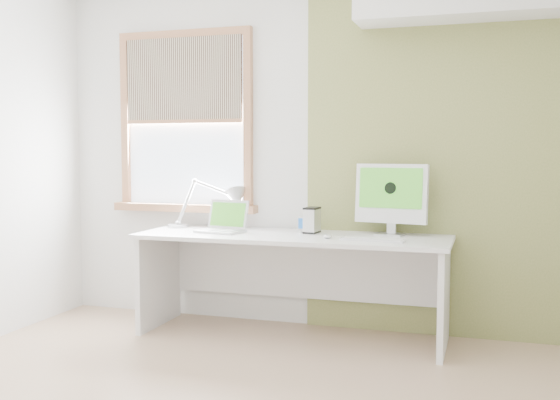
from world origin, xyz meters
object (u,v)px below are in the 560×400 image
at_px(external_drive, 312,220).
at_px(imac, 391,195).
at_px(desk_lamp, 226,202).
at_px(laptop, 224,224).
at_px(desk, 294,261).

bearing_deg(external_drive, imac, 6.68).
xyz_separation_m(desk_lamp, imac, (1.27, -0.05, 0.08)).
xyz_separation_m(laptop, external_drive, (0.64, 0.12, 0.04)).
distance_m(desk, imac, 0.83).
height_order(laptop, imac, imac).
distance_m(laptop, external_drive, 0.65).
bearing_deg(desk_lamp, laptop, -71.48).
height_order(desk, external_drive, external_drive).
height_order(external_drive, imac, imac).
distance_m(desk_lamp, imac, 1.28).
xyz_separation_m(desk, desk_lamp, (-0.61, 0.20, 0.39)).
distance_m(desk_lamp, external_drive, 0.73).
relative_size(desk, external_drive, 11.85).
xyz_separation_m(laptop, imac, (1.19, 0.19, 0.22)).
bearing_deg(imac, external_drive, -173.32).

